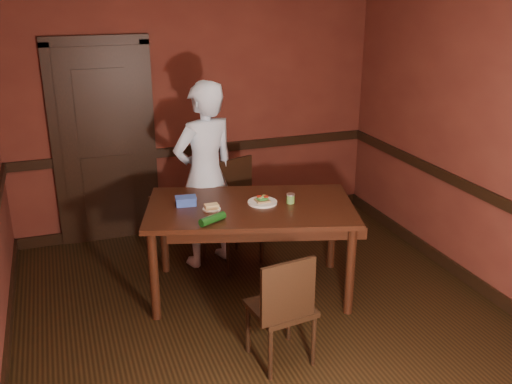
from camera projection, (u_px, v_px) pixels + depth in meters
floor at (271, 327)px, 4.62m from camera, size 4.00×4.50×0.01m
wall_back at (197, 109)px, 6.14m from camera, size 4.00×0.02×2.70m
wall_front at (486, 339)px, 2.17m from camera, size 4.00×0.02×2.70m
wall_right at (494, 144)px, 4.79m from camera, size 0.02×4.50×2.70m
dado_back at (198, 149)px, 6.29m from camera, size 4.00×0.03×0.10m
dado_right at (485, 195)px, 4.94m from camera, size 0.03×4.50×0.10m
baseboard_back at (201, 220)px, 6.58m from camera, size 4.00×0.03×0.12m
baseboard_left at (5, 374)px, 3.97m from camera, size 0.03×4.50×0.12m
baseboard_right at (472, 280)px, 5.23m from camera, size 0.03×4.50×0.12m
door at (104, 141)px, 5.89m from camera, size 1.05×0.07×2.20m
dining_table at (251, 249)px, 5.04m from camera, size 1.98×1.46×0.83m
chair_far at (232, 215)px, 5.55m from camera, size 0.60×0.60×1.01m
chair_near at (281, 306)px, 4.09m from camera, size 0.46×0.46×0.89m
person at (205, 175)px, 5.42m from camera, size 0.76×0.61×1.81m
sandwich_plate at (262, 201)px, 4.94m from camera, size 0.26×0.26×0.06m
sauce_jar at (291, 198)px, 4.93m from camera, size 0.07×0.07×0.09m
cheese_saucer at (212, 208)px, 4.80m from camera, size 0.15×0.15×0.05m
food_tub at (186, 201)px, 4.89m from camera, size 0.19×0.14×0.08m
wrapped_veg at (212, 219)px, 4.53m from camera, size 0.24×0.17×0.07m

